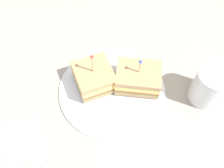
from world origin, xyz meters
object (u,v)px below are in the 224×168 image
drink_glass (209,87)px  napkin (22,140)px  plate (112,89)px  sandwich_half_back (138,78)px  fork (36,155)px  sandwich_half_front (94,77)px  knife (11,160)px

drink_glass → napkin: size_ratio=0.96×
plate → sandwich_half_back: sandwich_half_back is taller
fork → sandwich_half_front: bearing=-58.6°
sandwich_half_front → sandwich_half_back: bearing=-115.4°
sandwich_half_front → knife: bearing=113.0°
sandwich_half_front → knife: size_ratio=0.83×
sandwich_half_front → fork: size_ratio=0.85×
napkin → sandwich_half_back: bearing=-85.7°
sandwich_half_front → fork: (-10.65, 17.46, -3.23)cm
napkin → knife: knife is taller
fork → knife: (1.12, 5.02, 0.00)cm
drink_glass → knife: size_ratio=0.74×
plate → drink_glass: bearing=-118.2°
sandwich_half_front → plate: bearing=-135.3°
sandwich_half_front → drink_glass: size_ratio=1.12×
drink_glass → fork: 39.58cm
fork → knife: bearing=77.5°
plate → sandwich_half_back: 6.76cm
plate → knife: size_ratio=1.94×
plate → napkin: bearing=98.5°
plate → fork: 21.88cm
drink_glass → plate: bearing=61.8°
sandwich_half_back → drink_glass: 15.59cm
drink_glass → napkin: (6.72, 41.19, -4.05)cm
plate → knife: bearing=104.1°
sandwich_half_front → knife: 24.63cm
napkin → knife: (-3.09, 3.13, 0.10)cm
drink_glass → knife: drink_glass is taller
drink_glass → knife: bearing=85.3°
plate → sandwich_half_front: size_ratio=2.34×
drink_glass → sandwich_half_back: bearing=55.2°
sandwich_half_back → knife: (-5.25, 31.53, -3.23)cm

